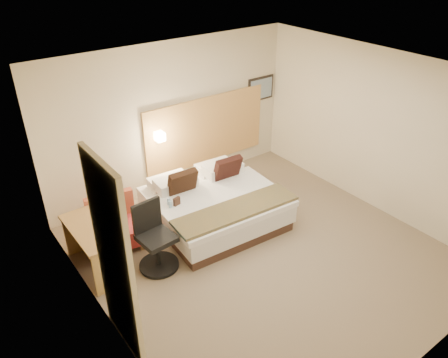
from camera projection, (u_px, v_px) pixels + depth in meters
floor at (263, 253)px, 6.61m from camera, size 4.80×5.00×0.02m
ceiling at (273, 76)px, 5.25m from camera, size 4.80×5.00×0.02m
wall_back at (172, 118)px, 7.67m from camera, size 4.80×0.02×2.70m
wall_front at (441, 277)px, 4.19m from camera, size 4.80×0.02×2.70m
wall_left at (99, 240)px, 4.68m from camera, size 0.02×5.00×2.70m
wall_right at (377, 132)px, 7.17m from camera, size 0.02×5.00×2.70m
headboard_panel at (207, 130)px, 8.21m from camera, size 2.60×0.04×1.30m
art_frame at (261, 89)px, 8.62m from camera, size 0.62×0.03×0.47m
art_canvas at (261, 89)px, 8.61m from camera, size 0.54×0.01×0.39m
lamp_arm at (158, 135)px, 7.53m from camera, size 0.02×0.12×0.02m
lamp_shade at (160, 136)px, 7.49m from camera, size 0.15×0.15×0.15m
curtain at (114, 260)px, 4.60m from camera, size 0.06×0.90×2.42m
bottle_a at (170, 206)px, 6.65m from camera, size 0.06×0.06×0.18m
bottle_b at (169, 203)px, 6.72m from camera, size 0.06×0.06×0.18m
menu_folder at (177, 203)px, 6.71m from camera, size 0.12×0.07×0.19m
bed at (214, 204)px, 7.18m from camera, size 2.08×2.04×0.96m
lounge_chair at (116, 226)px, 6.66m from camera, size 0.82×0.74×0.77m
side_table at (173, 221)px, 6.83m from camera, size 0.52×0.52×0.49m
desk at (94, 236)px, 6.04m from camera, size 0.53×1.14×0.71m
desk_chair at (155, 242)px, 6.15m from camera, size 0.62×0.62×1.01m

